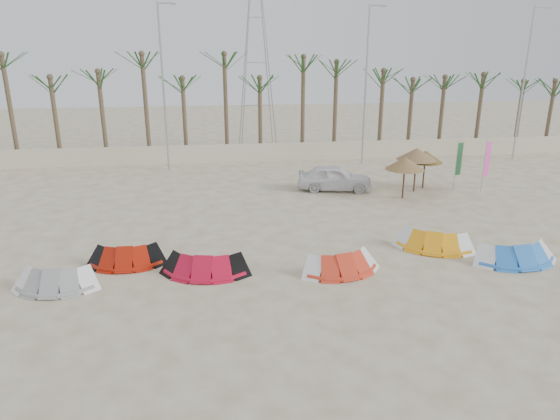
{
  "coord_description": "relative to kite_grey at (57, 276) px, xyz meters",
  "views": [
    {
      "loc": [
        -2.84,
        -15.01,
        8.27
      ],
      "look_at": [
        0.0,
        6.0,
        1.3
      ],
      "focal_mm": 32.0,
      "sensor_mm": 36.0,
      "label": 1
    }
  ],
  "objects": [
    {
      "name": "flag_pink",
      "position": [
        21.6,
        9.41,
        1.48
      ],
      "size": [
        0.44,
        0.17,
        3.2
      ],
      "color": "#A5A8AD",
      "rests_on": "ground"
    },
    {
      "name": "parasol_right",
      "position": [
        18.4,
        10.82,
        1.55
      ],
      "size": [
        2.09,
        2.09,
        2.33
      ],
      "color": "#4C331E",
      "rests_on": "ground"
    },
    {
      "name": "flag_green",
      "position": [
        20.28,
        10.26,
        1.37
      ],
      "size": [
        0.44,
        0.14,
        3.02
      ],
      "color": "#A5A8AD",
      "rests_on": "ground"
    },
    {
      "name": "parasol_left",
      "position": [
        17.57,
        10.19,
        1.86
      ],
      "size": [
        2.33,
        2.33,
        2.63
      ],
      "color": "#4C331E",
      "rests_on": "ground"
    },
    {
      "name": "kite_red_right",
      "position": [
        10.44,
        0.01,
        0.0
      ],
      "size": [
        3.29,
        2.06,
        0.9
      ],
      "color": "red",
      "rests_on": "ground"
    },
    {
      "name": "boundary_wall",
      "position": [
        8.62,
        19.79,
        0.23
      ],
      "size": [
        60.0,
        0.3,
        1.3
      ],
      "primitive_type": "cube",
      "color": "beige",
      "rests_on": "ground"
    },
    {
      "name": "car",
      "position": [
        12.93,
        11.16,
        0.34
      ],
      "size": [
        4.7,
        2.67,
        1.51
      ],
      "primitive_type": "imported",
      "rotation": [
        0.0,
        0.0,
        1.36
      ],
      "color": "white",
      "rests_on": "ground"
    },
    {
      "name": "parasol_mid",
      "position": [
        16.39,
        8.94,
        1.62
      ],
      "size": [
        2.2,
        2.2,
        2.39
      ],
      "color": "#4C331E",
      "rests_on": "ground"
    },
    {
      "name": "lamp_c",
      "position": [
        16.65,
        17.79,
        5.35
      ],
      "size": [
        1.25,
        0.14,
        11.0
      ],
      "color": "#A5A8AD",
      "rests_on": "ground"
    },
    {
      "name": "pylon",
      "position": [
        9.62,
        25.79,
        -0.42
      ],
      "size": [
        3.0,
        3.0,
        14.0
      ],
      "primitive_type": null,
      "color": "#A5A8AD",
      "rests_on": "ground"
    },
    {
      "name": "kite_blue",
      "position": [
        17.6,
        0.01,
        0.0
      ],
      "size": [
        3.48,
        1.66,
        0.9
      ],
      "color": "blue",
      "rests_on": "ground"
    },
    {
      "name": "ground",
      "position": [
        8.62,
        -2.21,
        -0.42
      ],
      "size": [
        120.0,
        120.0,
        0.0
      ],
      "primitive_type": "plane",
      "color": "beige",
      "rests_on": "ground"
    },
    {
      "name": "kite_grey",
      "position": [
        0.0,
        0.0,
        0.0
      ],
      "size": [
        3.03,
        1.73,
        0.9
      ],
      "color": "gray",
      "rests_on": "ground"
    },
    {
      "name": "kite_orange",
      "position": [
        14.91,
        1.77,
        0.0
      ],
      "size": [
        3.68,
        2.69,
        0.9
      ],
      "color": "#FFA013",
      "rests_on": "ground"
    },
    {
      "name": "palm_line",
      "position": [
        9.28,
        21.29,
        6.03
      ],
      "size": [
        52.0,
        4.0,
        7.7
      ],
      "color": "brown",
      "rests_on": "ground"
    },
    {
      "name": "lamp_d",
      "position": [
        28.65,
        17.79,
        5.35
      ],
      "size": [
        1.25,
        0.14,
        11.0
      ],
      "color": "#A5A8AD",
      "rests_on": "ground"
    },
    {
      "name": "lamp_b",
      "position": [
        2.65,
        17.79,
        5.35
      ],
      "size": [
        1.25,
        0.14,
        11.0
      ],
      "color": "#A5A8AD",
      "rests_on": "ground"
    },
    {
      "name": "kite_red_mid",
      "position": [
        5.26,
        0.59,
        0.0
      ],
      "size": [
        3.5,
        2.06,
        0.9
      ],
      "color": "red",
      "rests_on": "ground"
    },
    {
      "name": "kite_red_left",
      "position": [
        2.18,
        1.81,
        0.0
      ],
      "size": [
        3.0,
        1.58,
        0.9
      ],
      "color": "#A31707",
      "rests_on": "ground"
    }
  ]
}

